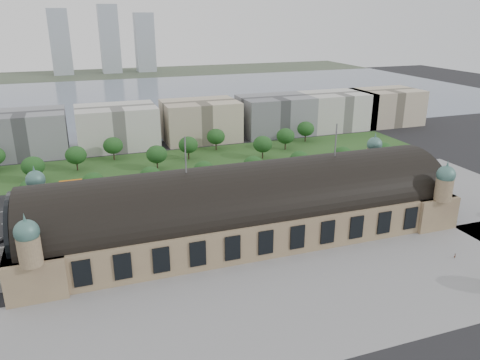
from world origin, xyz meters
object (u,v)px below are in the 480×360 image
object	(u,v)px
parked_car_1	(90,224)
traffic_car_3	(136,195)
bus_mid	(223,198)
traffic_car_2	(44,220)
parked_car_5	(99,224)
traffic_car_4	(218,198)
traffic_car_5	(310,177)
traffic_car_1	(10,213)
parked_car_6	(135,223)
pedestrian_1	(455,256)
traffic_car_6	(392,175)
parked_car_0	(4,239)
parked_car_3	(108,227)
bus_west	(231,196)
bus_east	(256,194)
parked_car_2	(31,232)
petrol_station	(79,184)

from	to	relation	value
parked_car_1	traffic_car_3	bearing A→B (deg)	108.00
bus_mid	traffic_car_2	bearing A→B (deg)	92.51
parked_car_5	traffic_car_4	bearing A→B (deg)	72.87
traffic_car_5	traffic_car_1	bearing A→B (deg)	97.14
parked_car_6	bus_mid	distance (m)	38.96
bus_mid	pedestrian_1	size ratio (longest dim) A/B	6.80
parked_car_1	pedestrian_1	world-z (taller)	pedestrian_1
traffic_car_2	traffic_car_6	world-z (taller)	traffic_car_6
traffic_car_5	parked_car_6	world-z (taller)	traffic_car_5
parked_car_0	parked_car_6	distance (m)	44.61
parked_car_3	parked_car_6	world-z (taller)	parked_car_3
traffic_car_5	parked_car_5	world-z (taller)	traffic_car_5
traffic_car_1	traffic_car_5	bearing A→B (deg)	-97.31
traffic_car_2	parked_car_0	xyz separation A→B (m)	(-12.56, -12.55, -0.11)
parked_car_6	bus_mid	size ratio (longest dim) A/B	0.38
bus_west	bus_east	xyz separation A→B (m)	(10.65, -1.57, 0.14)
traffic_car_1	pedestrian_1	world-z (taller)	pedestrian_1
parked_car_0	parked_car_2	bearing A→B (deg)	76.83
traffic_car_1	pedestrian_1	distance (m)	162.36
traffic_car_2	traffic_car_4	xyz separation A→B (m)	(68.15, -1.03, -0.09)
traffic_car_6	parked_car_3	size ratio (longest dim) A/B	1.32
bus_east	traffic_car_2	bearing A→B (deg)	85.22
traffic_car_1	parked_car_6	world-z (taller)	parked_car_6
traffic_car_2	parked_car_2	size ratio (longest dim) A/B	1.06
traffic_car_1	bus_east	world-z (taller)	bus_east
parked_car_1	traffic_car_6	bearing A→B (deg)	62.23
traffic_car_2	traffic_car_6	bearing A→B (deg)	82.00
parked_car_2	pedestrian_1	bearing A→B (deg)	27.18
traffic_car_1	bus_east	distance (m)	98.14
traffic_car_3	bus_mid	distance (m)	37.65
parked_car_1	traffic_car_1	bearing A→B (deg)	-158.10
traffic_car_4	parked_car_2	distance (m)	72.71
parked_car_2	parked_car_5	xyz separation A→B (m)	(23.19, 0.00, -0.14)
parked_car_0	parked_car_3	distance (m)	34.84
traffic_car_6	parked_car_0	bearing A→B (deg)	-80.78
bus_east	pedestrian_1	bearing A→B (deg)	-151.01
parked_car_6	bus_west	bearing A→B (deg)	71.81
bus_mid	traffic_car_6	bearing A→B (deg)	-82.03
petrol_station	traffic_car_4	xyz separation A→B (m)	(54.61, -31.25, -2.22)
petrol_station	traffic_car_5	xyz separation A→B (m)	(103.42, -20.63, -2.16)
parked_car_3	bus_mid	world-z (taller)	bus_mid
traffic_car_6	parked_car_2	xyz separation A→B (m)	(-160.06, -9.85, -0.02)
traffic_car_2	parked_car_6	world-z (taller)	traffic_car_2
traffic_car_2	parked_car_6	size ratio (longest dim) A/B	1.28
parked_car_0	parked_car_3	bearing A→B (deg)	58.14
parked_car_2	parked_car_3	distance (m)	26.54
bus_east	parked_car_0	bearing A→B (deg)	93.06
petrol_station	bus_east	world-z (taller)	petrol_station
bus_west	bus_mid	xyz separation A→B (m)	(-3.90, -0.71, 0.01)
parked_car_2	bus_mid	xyz separation A→B (m)	(73.59, 6.29, 0.89)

